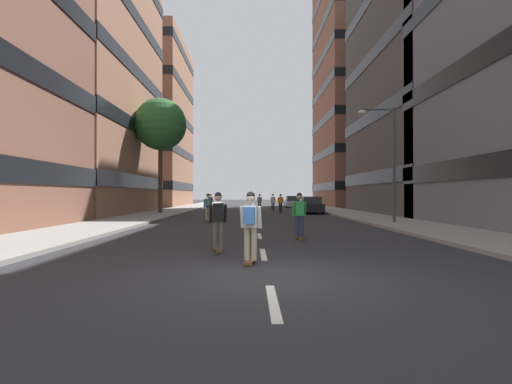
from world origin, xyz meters
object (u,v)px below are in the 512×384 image
street_tree_near (160,125)px  skater_5 (211,201)px  skater_6 (281,201)px  parked_car_mid (293,202)px  skater_4 (218,219)px  skater_1 (208,206)px  streetlamp_right (388,152)px  skater_8 (281,202)px  skater_7 (273,201)px  skater_2 (250,223)px  skater_0 (260,201)px  parked_car_near (311,206)px  skater_3 (299,213)px

street_tree_near → skater_5: bearing=69.0°
skater_6 → parked_car_mid: bearing=74.5°
street_tree_near → skater_4: 24.50m
skater_1 → streetlamp_right: bearing=-12.9°
skater_8 → skater_7: bearing=95.6°
skater_2 → parked_car_mid: bearing=82.6°
street_tree_near → skater_2: street_tree_near is taller
skater_0 → skater_6: 2.36m
skater_2 → skater_7: bearing=85.8°
parked_car_mid → skater_0: skater_0 is taller
skater_0 → skater_8: 6.47m
skater_1 → parked_car_near: bearing=53.3°
streetlamp_right → skater_6: streetlamp_right is taller
skater_5 → skater_8: size_ratio=1.00×
skater_5 → skater_2: bearing=-82.6°
skater_0 → skater_7: size_ratio=1.00×
streetlamp_right → skater_6: bearing=101.8°
street_tree_near → skater_8: 12.96m
parked_car_mid → streetlamp_right: 29.32m
street_tree_near → skater_8: bearing=16.4°
skater_7 → skater_8: 4.69m
street_tree_near → skater_1: street_tree_near is taller
parked_car_mid → streetlamp_right: bearing=-85.3°
parked_car_near → streetlamp_right: bearing=-79.9°
parked_car_near → skater_7: skater_7 is taller
parked_car_near → skater_2: (-5.41, -25.94, 0.32)m
skater_4 → skater_6: same height
parked_car_mid → streetlamp_right: size_ratio=0.68×
parked_car_mid → street_tree_near: (-13.22, -17.14, 7.03)m
parked_car_near → skater_0: 9.12m
skater_0 → skater_8: bearing=-73.4°
parked_car_mid → streetlamp_right: (2.37, -29.02, 3.44)m
skater_0 → skater_7: (1.39, -1.53, -0.03)m
parked_car_near → skater_3: (-3.55, -20.60, 0.29)m
parked_car_mid → streetlamp_right: streetlamp_right is taller
parked_car_mid → skater_0: 9.00m
skater_2 → skater_8: 27.84m
parked_car_near → skater_8: (-2.60, 1.76, 0.29)m
skater_5 → skater_7: (6.73, -1.15, -0.03)m
street_tree_near → skater_6: bearing=40.7°
skater_7 → skater_8: bearing=-84.4°
parked_car_near → skater_1: size_ratio=2.47×
skater_2 → skater_3: same height
skater_3 → skater_5: same height
skater_0 → skater_2: (-0.97, -33.90, 0.00)m
skater_2 → skater_3: 5.65m
skater_5 → skater_1: bearing=-84.7°
parked_car_near → street_tree_near: size_ratio=0.45×
skater_5 → skater_8: 9.24m
parked_car_mid → skater_7: size_ratio=2.47×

